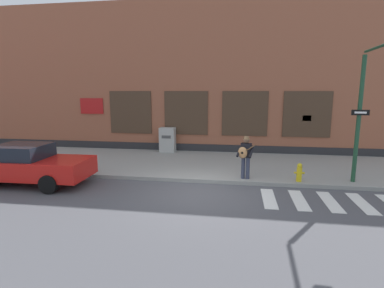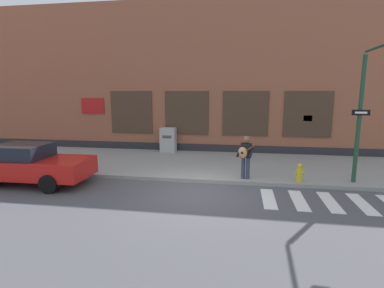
{
  "view_description": "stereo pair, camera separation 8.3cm",
  "coord_description": "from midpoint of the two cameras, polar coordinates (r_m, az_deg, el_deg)",
  "views": [
    {
      "loc": [
        1.29,
        -9.84,
        3.51
      ],
      "look_at": [
        -0.47,
        1.46,
        1.48
      ],
      "focal_mm": 28.0,
      "sensor_mm": 36.0,
      "label": 1
    },
    {
      "loc": [
        1.37,
        -9.83,
        3.51
      ],
      "look_at": [
        -0.47,
        1.46,
        1.48
      ],
      "focal_mm": 28.0,
      "sensor_mm": 36.0,
      "label": 2
    }
  ],
  "objects": [
    {
      "name": "ground_plane",
      "position": [
        10.53,
        1.09,
        -9.4
      ],
      "size": [
        160.0,
        160.0,
        0.0
      ],
      "primitive_type": "plane",
      "color": "#4C4C51"
    },
    {
      "name": "sidewalk",
      "position": [
        14.24,
        3.24,
        -3.9
      ],
      "size": [
        28.0,
        5.5,
        0.15
      ],
      "color": "gray",
      "rests_on": "ground"
    },
    {
      "name": "building_backdrop",
      "position": [
        18.56,
        4.85,
        12.11
      ],
      "size": [
        28.0,
        4.06,
        8.37
      ],
      "color": "#99563D",
      "rests_on": "ground"
    },
    {
      "name": "crosswalk",
      "position": [
        10.86,
        27.05,
        -9.88
      ],
      "size": [
        5.2,
        1.9,
        0.01
      ],
      "color": "silver",
      "rests_on": "ground"
    },
    {
      "name": "red_car",
      "position": [
        12.94,
        -28.98,
        -3.43
      ],
      "size": [
        4.63,
        2.05,
        1.53
      ],
      "color": "red",
      "rests_on": "ground"
    },
    {
      "name": "busker",
      "position": [
        11.64,
        9.92,
        -2.05
      ],
      "size": [
        0.72,
        0.66,
        1.66
      ],
      "color": "#33384C",
      "rests_on": "sidewalk"
    },
    {
      "name": "traffic_light",
      "position": [
        11.4,
        30.97,
        8.53
      ],
      "size": [
        0.6,
        2.71,
        4.8
      ],
      "color": "#1E472D",
      "rests_on": "sidewalk"
    },
    {
      "name": "utility_box",
      "position": [
        16.74,
        -4.82,
        0.81
      ],
      "size": [
        0.85,
        0.62,
        1.35
      ],
      "color": "#ADADA8",
      "rests_on": "sidewalk"
    },
    {
      "name": "fire_hydrant",
      "position": [
        11.96,
        19.57,
        -5.13
      ],
      "size": [
        0.38,
        0.2,
        0.7
      ],
      "color": "gold",
      "rests_on": "sidewalk"
    }
  ]
}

